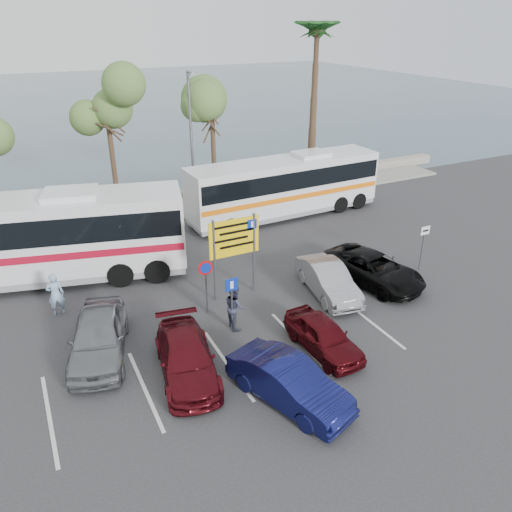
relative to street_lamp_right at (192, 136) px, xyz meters
name	(u,v)px	position (x,y,z in m)	size (l,w,h in m)	color
ground	(246,340)	(-3.00, -13.52, -4.60)	(120.00, 120.00, 0.00)	#2E2E30
kerb_strip	(146,216)	(-3.00, 0.48, -4.52)	(44.00, 2.40, 0.15)	gray
seawall	(137,202)	(-3.00, 2.48, -4.30)	(48.00, 0.80, 0.60)	gray
sea	(54,105)	(-3.00, 46.48, -4.59)	(140.00, 140.00, 0.00)	#3E5763
tree_mid	(106,104)	(-4.50, 0.48, 2.06)	(3.20, 3.20, 8.00)	#382619
tree_right	(212,105)	(1.50, 0.48, 1.57)	(3.20, 3.20, 7.40)	#382619
palm_tree	(317,34)	(8.50, 0.48, 5.27)	(4.80, 4.80, 11.20)	#382619
street_lamp_right	(192,136)	(0.00, 0.00, 0.00)	(0.45, 1.15, 8.01)	slate
direction_sign	(234,243)	(-2.00, -10.32, -2.17)	(2.20, 0.12, 3.60)	slate
sign_no_stop	(206,278)	(-3.60, -11.13, -3.02)	(0.60, 0.08, 2.35)	slate
sign_parking	(232,297)	(-3.20, -12.73, -3.13)	(0.50, 0.07, 2.25)	slate
sign_taxi	(423,242)	(6.80, -12.03, -3.18)	(0.50, 0.07, 2.20)	slate
lane_markings	(229,363)	(-4.14, -14.52, -4.60)	(12.02, 4.20, 0.01)	silver
coach_bus_left	(30,242)	(-9.50, -5.19, -2.68)	(13.57, 5.93, 4.14)	white
coach_bus_right	(284,189)	(4.50, -3.02, -2.90)	(11.80, 2.90, 3.66)	white
car_silver_a	(98,336)	(-8.00, -12.02, -3.82)	(1.85, 4.59, 1.56)	slate
car_blue	(289,382)	(-3.20, -17.02, -3.90)	(1.48, 4.24, 1.40)	#0F1349
car_maroon	(186,358)	(-5.60, -14.38, -3.97)	(1.77, 4.36, 1.27)	#520D14
car_red	(323,336)	(-0.80, -15.30, -3.99)	(1.44, 3.57, 1.22)	#4A0A0F
suv_black	(373,269)	(4.00, -12.02, -3.93)	(2.22, 4.82, 1.34)	black
car_silver_b	(328,280)	(1.60, -12.02, -3.92)	(1.43, 4.11, 1.36)	gray
pedestrian_near	(56,294)	(-9.00, -8.52, -3.70)	(0.66, 0.43, 1.80)	#8CABCB
pedestrian_far	(235,307)	(-3.00, -12.52, -3.71)	(0.86, 0.67, 1.78)	#32354C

